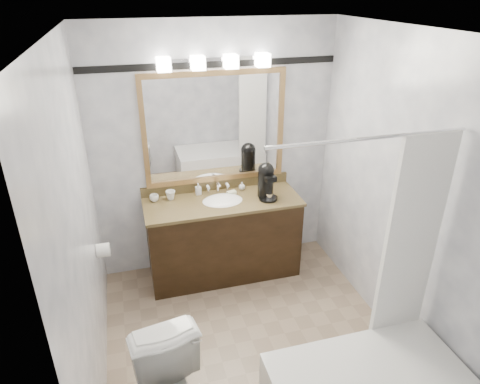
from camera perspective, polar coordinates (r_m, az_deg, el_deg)
name	(u,v)px	position (r m, az deg, el deg)	size (l,w,h in m)	color
room	(254,213)	(3.13, 1.87, -2.76)	(2.42, 2.62, 2.52)	#8B755E
vanity	(223,236)	(4.38, -2.26, -5.87)	(1.53, 0.58, 0.97)	black
mirror	(215,128)	(4.18, -3.37, 8.46)	(1.40, 0.04, 1.10)	#B0844F
vanity_light_bar	(214,62)	(3.98, -3.44, 16.96)	(1.02, 0.14, 0.12)	silver
accent_stripe	(213,64)	(4.05, -3.64, 16.63)	(2.40, 0.01, 0.06)	black
tp_roll	(103,250)	(3.88, -17.78, -7.39)	(0.12, 0.12, 0.11)	white
coffee_maker	(266,180)	(4.17, 3.50, 1.61)	(0.19, 0.24, 0.36)	black
cup_left	(154,198)	(4.23, -11.37, -0.79)	(0.09, 0.09, 0.07)	white
cup_right	(171,195)	(4.24, -9.24, -0.41)	(0.10, 0.10, 0.09)	white
soap_bottle_a	(198,189)	(4.30, -5.59, 0.42)	(0.05, 0.05, 0.12)	white
soap_bottle_b	(242,186)	(4.38, 0.26, 0.83)	(0.07, 0.07, 0.08)	white
soap_bar	(232,193)	(4.31, -1.12, -0.07)	(0.09, 0.05, 0.03)	beige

